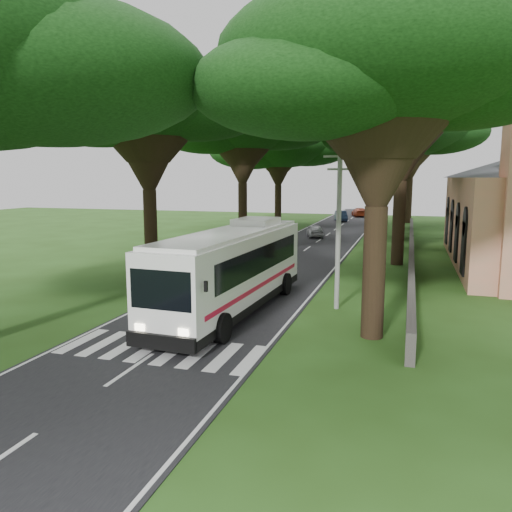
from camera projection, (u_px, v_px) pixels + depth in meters
ground at (182, 334)px, 20.60m from camera, size 140.00×140.00×0.00m
road at (305, 250)px, 44.19m from camera, size 8.00×120.00×0.04m
crosswalk at (159, 350)px, 18.71m from camera, size 8.00×3.00×0.01m
property_wall at (411, 250)px, 40.52m from camera, size 0.35×50.00×1.20m
pole_near at (339, 224)px, 24.00m from camera, size 1.60×0.24×8.00m
pole_mid at (371, 204)px, 42.87m from camera, size 1.60×0.24×8.00m
pole_far at (383, 195)px, 61.75m from camera, size 1.60×0.24×8.00m
tree_l_mida at (147, 103)px, 32.50m from camera, size 12.89×12.89×14.13m
tree_l_midb at (242, 121)px, 49.24m from camera, size 14.71×14.71×15.11m
tree_l_far at (278, 144)px, 66.67m from camera, size 15.95×15.95×14.32m
tree_r_near at (382, 65)px, 18.64m from camera, size 12.46×12.46×13.40m
tree_r_mida at (405, 90)px, 35.18m from camera, size 13.90×13.90×15.60m
tree_r_midb at (402, 128)px, 52.46m from camera, size 14.84×14.84×14.83m
tree_r_far at (412, 131)px, 68.96m from camera, size 14.47×14.47×15.99m
coach_bus at (233, 268)px, 23.83m from camera, size 3.62×13.44×3.93m
distant_car_a at (315, 231)px, 53.81m from camera, size 2.63×4.18×1.33m
distant_car_b at (341, 216)px, 73.38m from camera, size 2.57×4.75×1.49m
distant_car_c at (359, 212)px, 81.76m from camera, size 3.18×5.30×1.44m
pedestrian at (204, 260)px, 34.02m from camera, size 0.50×0.66×1.62m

